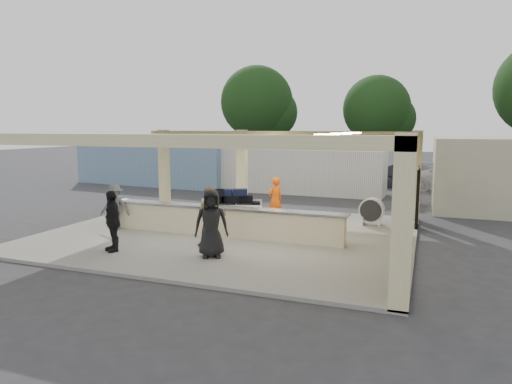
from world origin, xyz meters
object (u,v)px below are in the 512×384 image
at_px(passenger_b, 112,221).
at_px(passenger_a, 212,217).
at_px(container_white, 283,170).
at_px(passenger_c, 115,207).
at_px(container_blue, 154,163).
at_px(car_dark, 416,176).
at_px(luggage_cart, 229,205).
at_px(baggage_counter, 224,221).
at_px(drum_fan, 372,210).
at_px(car_white_a, 461,180).
at_px(baggage_handler, 275,200).
at_px(passenger_d, 211,223).

bearing_deg(passenger_b, passenger_a, 65.55).
xyz_separation_m(passenger_b, container_white, (0.73, 14.20, 0.24)).
height_order(passenger_c, container_white, container_white).
xyz_separation_m(container_white, container_blue, (-8.71, 0.26, 0.17)).
bearing_deg(car_dark, luggage_cart, 170.24).
height_order(baggage_counter, drum_fan, drum_fan).
bearing_deg(car_white_a, container_white, 121.21).
bearing_deg(passenger_c, car_white_a, 34.35).
bearing_deg(drum_fan, car_dark, 93.55).
xyz_separation_m(drum_fan, passenger_c, (-8.32, -3.96, 0.27)).
height_order(baggage_handler, passenger_a, passenger_a).
relative_size(baggage_handler, passenger_d, 0.92).
bearing_deg(car_dark, container_blue, 117.67).
distance_m(passenger_d, container_white, 13.91).
distance_m(baggage_counter, passenger_d, 2.54).
relative_size(luggage_cart, car_dark, 0.57).
bearing_deg(baggage_handler, passenger_a, 25.88).
bearing_deg(container_blue, luggage_cart, -40.88).
bearing_deg(passenger_a, baggage_counter, 72.03).
height_order(drum_fan, passenger_c, passenger_c).
relative_size(drum_fan, car_dark, 0.22).
relative_size(baggage_handler, passenger_c, 1.09).
bearing_deg(passenger_b, car_dark, 100.68).
distance_m(passenger_b, car_dark, 19.94).
height_order(passenger_d, container_blue, container_blue).
bearing_deg(container_white, drum_fan, -51.38).
bearing_deg(passenger_b, passenger_d, 42.71).
xyz_separation_m(passenger_a, passenger_b, (-2.43, -1.51, -0.01)).
bearing_deg(baggage_handler, luggage_cart, -20.76).
height_order(baggage_counter, passenger_d, passenger_d).
bearing_deg(container_white, baggage_handler, -72.54).
bearing_deg(drum_fan, container_white, 136.05).
bearing_deg(passenger_d, passenger_c, 131.21).
relative_size(passenger_d, car_white_a, 0.36).
height_order(passenger_a, car_white_a, passenger_a).
distance_m(baggage_handler, car_dark, 13.83).
xyz_separation_m(passenger_b, container_blue, (-7.99, 14.46, 0.41)).
relative_size(passenger_c, car_dark, 0.35).
distance_m(luggage_cart, baggage_handler, 1.75).
height_order(car_dark, container_blue, container_blue).
bearing_deg(car_dark, baggage_handler, 174.32).
height_order(passenger_b, car_white_a, passenger_b).
bearing_deg(baggage_handler, baggage_counter, 15.45).
relative_size(passenger_d, car_dark, 0.41).
height_order(passenger_a, container_white, container_white).
bearing_deg(luggage_cart, drum_fan, 4.50).
xyz_separation_m(drum_fan, baggage_handler, (-3.40, -1.01, 0.34)).
bearing_deg(car_dark, passenger_c, 163.05).
height_order(passenger_c, car_dark, passenger_c).
relative_size(car_dark, container_white, 0.40).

